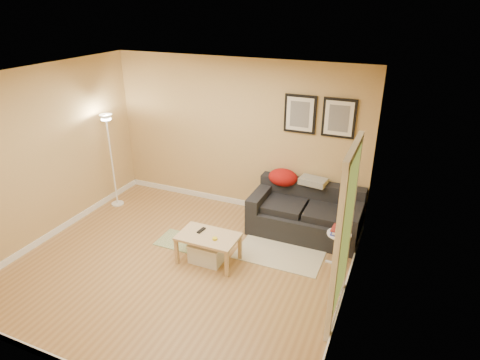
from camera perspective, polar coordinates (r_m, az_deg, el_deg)
The scene contains 24 objects.
floor at distance 5.95m, azimuth -8.28°, elevation -11.52°, with size 4.50×4.50×0.00m, color #A67C47.
ceiling at distance 4.93m, azimuth -10.11°, elevation 13.89°, with size 4.50×4.50×0.00m, color white.
wall_back at distance 6.96m, azimuth -0.44°, elevation 6.18°, with size 4.50×4.50×0.00m, color tan.
wall_front at distance 3.99m, azimuth -24.53°, elevation -10.92°, with size 4.50×4.50×0.00m, color tan.
wall_left at distance 6.72m, azimuth -25.68°, elevation 3.06°, with size 4.00×4.00×0.00m, color tan.
wall_right at distance 4.62m, azimuth 15.49°, elevation -4.54°, with size 4.00×4.00×0.00m, color tan.
baseboard_back at distance 7.43m, azimuth -0.44°, elevation -3.05°, with size 4.50×0.02×0.10m, color white.
baseboard_left at distance 7.21m, azimuth -23.85°, elevation -6.23°, with size 0.02×4.00×0.10m, color white.
baseboard_right at distance 5.32m, azimuth 13.84°, elevation -16.44°, with size 0.02×4.00×0.10m, color white.
sofa at distance 6.51m, azimuth 9.13°, elevation -4.35°, with size 1.70×0.90×0.75m, color black, non-canonical shape.
red_throw at distance 6.67m, azimuth 6.03°, elevation 0.36°, with size 0.48×0.36×0.28m, color #A2150F, non-canonical shape.
plaid_throw at distance 6.58m, azimuth 10.18°, elevation -0.17°, with size 0.42×0.26×0.10m, color tan, non-canonical shape.
framed_print_left at distance 6.46m, azimuth 8.39°, elevation 9.11°, with size 0.50×0.04×0.60m, color black, non-canonical shape.
framed_print_right at distance 6.34m, azimuth 13.67°, elevation 8.40°, with size 0.50×0.04×0.60m, color black, non-canonical shape.
area_rug at distance 6.16m, azimuth 5.71°, elevation -9.97°, with size 1.25×0.85×0.01m, color beige.
green_runner at distance 6.44m, azimuth -8.28°, elevation -8.45°, with size 0.70×0.50×0.01m, color #668C4C.
coffee_table at distance 5.86m, azimuth -4.42°, elevation -9.49°, with size 0.84×0.51×0.42m, color tan, non-canonical shape.
remote_control at distance 5.85m, azimuth -5.43°, elevation -7.01°, with size 0.05×0.16×0.02m, color black.
tape_roll at distance 5.64m, azimuth -3.53°, elevation -8.19°, with size 0.07×0.07×0.03m, color yellow.
storage_bin at distance 5.89m, azimuth -4.62°, elevation -10.01°, with size 0.47×0.35×0.29m, color white, non-canonical shape.
side_table at distance 5.90m, azimuth 13.45°, elevation -9.36°, with size 0.33×0.33×0.51m, color white, non-canonical shape.
book_stack at distance 5.76m, azimuth 13.60°, elevation -6.86°, with size 0.18×0.24×0.08m, color #3842A9, non-canonical shape.
floor_lamp at distance 7.46m, azimuth -17.42°, elevation 2.19°, with size 0.22×0.22×1.68m, color white, non-canonical shape.
doorway at distance 4.63m, azimuth 14.20°, elevation -8.26°, with size 0.12×1.01×2.13m, color white, non-canonical shape.
Camera 1 is at (2.65, -4.07, 3.45)m, focal length 30.54 mm.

